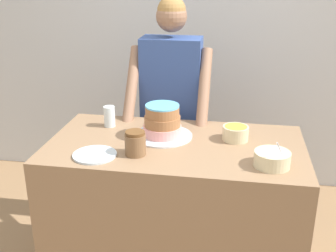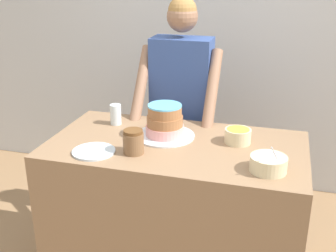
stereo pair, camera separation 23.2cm
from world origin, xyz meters
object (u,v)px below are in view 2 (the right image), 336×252
Objects in this scene: person_baker at (181,97)px; frosting_bowl_orange at (238,135)px; stoneware_jar at (133,142)px; frosting_bowl_white at (268,163)px; drinking_glass at (116,114)px; cake at (165,123)px; ceramic_plate at (94,151)px.

person_baker is 0.68m from frosting_bowl_orange.
frosting_bowl_white is at bearing -1.79° from stoneware_jar.
frosting_bowl_white is at bearing -22.71° from drinking_glass.
drinking_glass is (-0.78, 0.09, 0.02)m from frosting_bowl_orange.
drinking_glass is at bearing 162.43° from cake.
stoneware_jar is at bearing -55.91° from drinking_glass.
drinking_glass is (-0.32, -0.41, -0.02)m from person_baker.
person_baker is 13.25× the size of drinking_glass.
frosting_bowl_white is at bearing -59.12° from frosting_bowl_orange.
person_baker is 4.84× the size of cake.
cake is 0.29m from stoneware_jar.
frosting_bowl_orange is at bearing -6.73° from drinking_glass.
person_baker is 0.80m from stoneware_jar.
person_baker reaches higher than drinking_glass.
frosting_bowl_white is 1.37× the size of stoneware_jar.
frosting_bowl_orange is 1.16× the size of drinking_glass.
ceramic_plate is at bearing -178.08° from frosting_bowl_white.
frosting_bowl_white is 1.41× the size of drinking_glass.
drinking_glass reaches higher than ceramic_plate.
drinking_glass is 0.46m from stoneware_jar.
drinking_glass is at bearing 157.29° from frosting_bowl_white.
drinking_glass is at bearing -128.34° from person_baker.
frosting_bowl_orange is 0.81m from ceramic_plate.
person_baker is at bearing 93.58° from cake.
stoneware_jar is (0.21, 0.05, 0.06)m from ceramic_plate.
frosting_bowl_white is 0.71m from stoneware_jar.
frosting_bowl_white is 1.05m from drinking_glass.
person_baker is at bearing 71.99° from ceramic_plate.
drinking_glass reaches higher than frosting_bowl_orange.
stoneware_jar is at bearing -94.63° from person_baker.
frosting_bowl_white is 0.37m from frosting_bowl_orange.
frosting_bowl_orange is at bearing -47.60° from person_baker.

